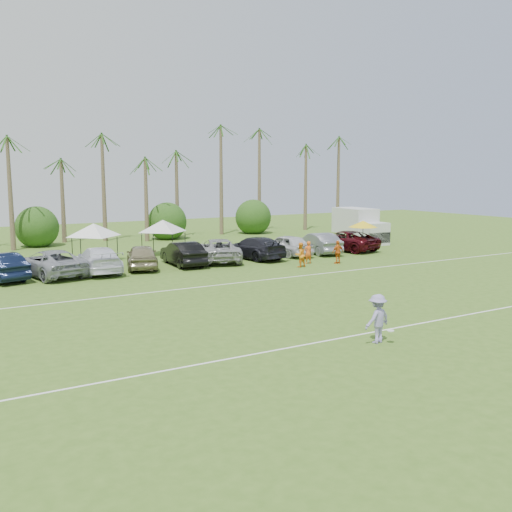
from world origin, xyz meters
TOP-DOWN VIEW (x-y plane):
  - ground at (0.00, 0.00)m, footprint 120.00×120.00m
  - field_lines at (0.00, 8.00)m, footprint 80.00×12.10m
  - palm_tree_3 at (-8.00, 38.00)m, footprint 2.40×2.40m
  - palm_tree_4 at (-4.00, 38.00)m, footprint 2.40×2.40m
  - palm_tree_5 at (0.00, 38.00)m, footprint 2.40×2.40m
  - palm_tree_6 at (4.00, 38.00)m, footprint 2.40×2.40m
  - palm_tree_7 at (8.00, 38.00)m, footprint 2.40×2.40m
  - palm_tree_8 at (13.00, 38.00)m, footprint 2.40×2.40m
  - palm_tree_9 at (18.00, 38.00)m, footprint 2.40×2.40m
  - palm_tree_10 at (23.00, 38.00)m, footprint 2.40×2.40m
  - palm_tree_11 at (27.00, 38.00)m, footprint 2.40×2.40m
  - bush_tree_1 at (-6.00, 39.00)m, footprint 4.00×4.00m
  - bush_tree_2 at (6.00, 39.00)m, footprint 4.00×4.00m
  - bush_tree_3 at (16.00, 39.00)m, footprint 4.00×4.00m
  - sideline_player_a at (8.79, 17.84)m, footprint 0.59×0.40m
  - sideline_player_b at (7.42, 16.88)m, footprint 0.86×0.69m
  - sideline_player_c at (10.60, 16.75)m, footprint 0.99×0.43m
  - box_truck at (20.49, 25.89)m, footprint 2.85×6.29m
  - canopy_tent_left at (-4.03, 26.51)m, footprint 4.02×4.02m
  - canopy_tent_right at (1.48, 27.06)m, footprint 4.01×4.01m
  - market_umbrella at (15.91, 20.20)m, footprint 2.34×2.34m
  - frisbee_player at (-0.26, 0.86)m, footprint 1.29×0.90m
  - parked_car_2 at (-8.00, 21.86)m, footprint 3.94×6.43m
  - parked_car_3 at (-5.06, 21.72)m, footprint 2.78×5.91m
  - parked_car_4 at (-2.11, 21.76)m, footprint 3.31×5.25m
  - parked_car_5 at (0.83, 21.67)m, footprint 2.05×5.15m
  - parked_car_6 at (3.77, 22.03)m, footprint 4.59×6.57m
  - parked_car_7 at (6.71, 21.82)m, footprint 2.92×5.95m
  - parked_car_8 at (9.65, 21.95)m, footprint 2.50×5.08m
  - parked_car_9 at (12.59, 21.70)m, footprint 2.49×5.26m
  - parked_car_10 at (15.53, 22.08)m, footprint 3.98×6.44m

SIDE VIEW (x-z plane):
  - ground at x=0.00m, z-range 0.00..0.00m
  - field_lines at x=0.00m, z-range 0.00..0.01m
  - sideline_player_a at x=8.79m, z-range 0.00..1.60m
  - parked_car_2 at x=-8.00m, z-range 0.00..1.66m
  - parked_car_3 at x=-5.06m, z-range 0.00..1.66m
  - parked_car_4 at x=-2.11m, z-range 0.00..1.66m
  - parked_car_5 at x=0.83m, z-range 0.00..1.66m
  - parked_car_6 at x=3.77m, z-range 0.00..1.66m
  - parked_car_7 at x=6.71m, z-range 0.00..1.66m
  - parked_car_8 at x=9.65m, z-range 0.00..1.66m
  - parked_car_9 at x=12.59m, z-range 0.00..1.66m
  - parked_car_10 at x=15.53m, z-range 0.00..1.66m
  - sideline_player_c at x=10.60m, z-range 0.00..1.67m
  - sideline_player_b at x=7.42m, z-range 0.00..1.69m
  - frisbee_player at x=-0.26m, z-range 0.00..1.86m
  - box_truck at x=20.49m, z-range 0.11..3.26m
  - bush_tree_1 at x=-6.00m, z-range -0.20..3.80m
  - bush_tree_2 at x=6.00m, z-range -0.20..3.80m
  - bush_tree_3 at x=16.00m, z-range -0.20..3.80m
  - market_umbrella at x=15.91m, z-range 1.03..3.64m
  - canopy_tent_right at x=1.48m, z-range 1.16..4.40m
  - canopy_tent_left at x=-4.03m, z-range 1.16..4.42m
  - palm_tree_4 at x=-4.00m, z-range 3.03..11.93m
  - palm_tree_8 at x=13.00m, z-range 3.03..11.93m
  - palm_tree_5 at x=0.00m, z-range 3.40..13.30m
  - palm_tree_9 at x=18.00m, z-range 3.40..13.30m
  - palm_tree_6 at x=4.00m, z-range 3.76..14.66m
  - palm_tree_10 at x=23.00m, z-range 3.76..14.66m
  - palm_tree_3 at x=-8.00m, z-range 4.11..16.01m
  - palm_tree_7 at x=8.00m, z-range 4.11..16.01m
  - palm_tree_11 at x=27.00m, z-range 4.11..16.01m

